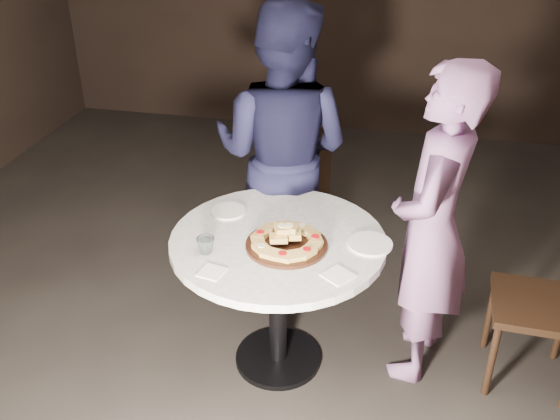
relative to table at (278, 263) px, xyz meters
name	(u,v)px	position (x,y,z in m)	size (l,w,h in m)	color
floor	(285,364)	(0.04, -0.02, -0.66)	(7.00, 7.00, 0.00)	black
table	(278,263)	(0.00, 0.00, 0.00)	(1.34, 1.34, 0.81)	black
serving_board	(287,245)	(0.06, -0.07, 0.16)	(0.40, 0.40, 0.02)	black
focaccia_pile	(286,238)	(0.06, -0.06, 0.19)	(0.36, 0.35, 0.09)	tan
plate_left	(228,211)	(-0.31, 0.20, 0.16)	(0.18, 0.18, 0.01)	white
plate_right	(370,244)	(0.45, 0.03, 0.16)	(0.22, 0.22, 0.01)	white
water_glass	(206,245)	(-0.31, -0.20, 0.19)	(0.09, 0.09, 0.08)	silver
napkin_near	(212,272)	(-0.23, -0.35, 0.15)	(0.11, 0.11, 0.01)	white
napkin_far	(338,275)	(0.33, -0.26, 0.15)	(0.12, 0.12, 0.01)	white
chair_far	(299,172)	(-0.12, 1.27, -0.12)	(0.49, 0.51, 0.94)	black
diner_navy	(282,153)	(-0.14, 0.76, 0.25)	(0.89, 0.69, 1.82)	black
diner_teal	(432,229)	(0.74, 0.16, 0.20)	(0.62, 0.41, 1.70)	slate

